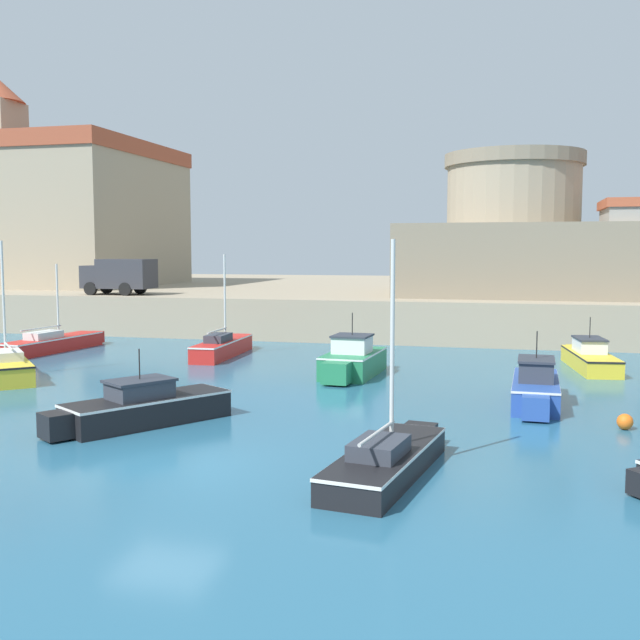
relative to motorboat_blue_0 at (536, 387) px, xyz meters
The scene contains 14 objects.
ground_plane 13.09m from the motorboat_blue_0, 132.16° to the right, with size 200.00×200.00×0.00m, color #28607F.
quay_seawall 35.33m from the motorboat_blue_0, 104.39° to the left, with size 120.00×40.00×2.38m, color gray.
motorboat_blue_0 is the anchor object (origin of this frame).
motorboat_yellow_1 8.84m from the motorboat_blue_0, 73.31° to the left, with size 2.12×6.11×2.25m.
sailboat_yellow_3 20.62m from the motorboat_blue_0, behind, with size 5.25×5.54×5.52m.
motorboat_black_5 12.77m from the motorboat_blue_0, 152.71° to the right, with size 4.12×5.40×2.27m.
sailboat_red_6 24.58m from the motorboat_blue_0, 161.81° to the left, with size 2.07×7.00×4.44m.
sailboat_black_7 9.69m from the motorboat_blue_0, 111.59° to the right, with size 2.27×6.02×5.40m.
sailboat_red_8 16.52m from the motorboat_blue_0, 150.34° to the left, with size 1.50×6.43×4.94m.
motorboat_green_9 8.20m from the motorboat_blue_0, 149.95° to the left, with size 2.15×5.07×2.60m.
mooring_buoy 3.85m from the motorboat_blue_0, 51.57° to the right, with size 0.46×0.46×0.46m, color orange.
church 43.73m from the motorboat_blue_0, 141.00° to the left, with size 13.70×16.04×16.02m.
fortress 23.97m from the motorboat_blue_0, 91.91° to the left, with size 13.50×13.50×8.74m.
truck_on_quay 29.51m from the motorboat_blue_0, 146.18° to the left, with size 4.32×2.20×2.20m.
Camera 1 is at (7.82, -15.93, 5.15)m, focal length 42.00 mm.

